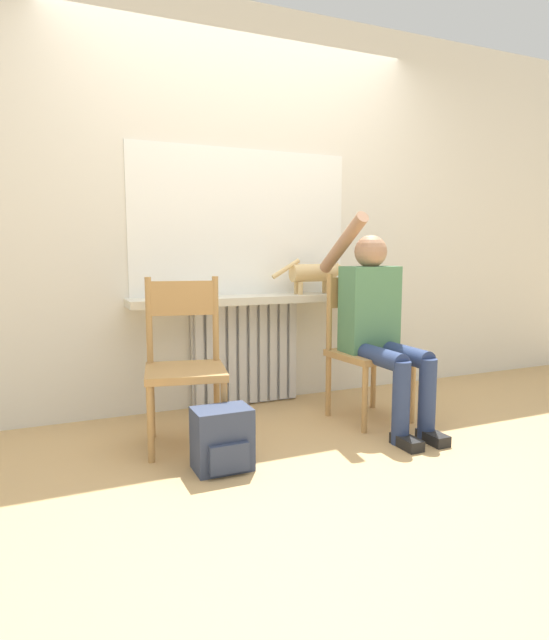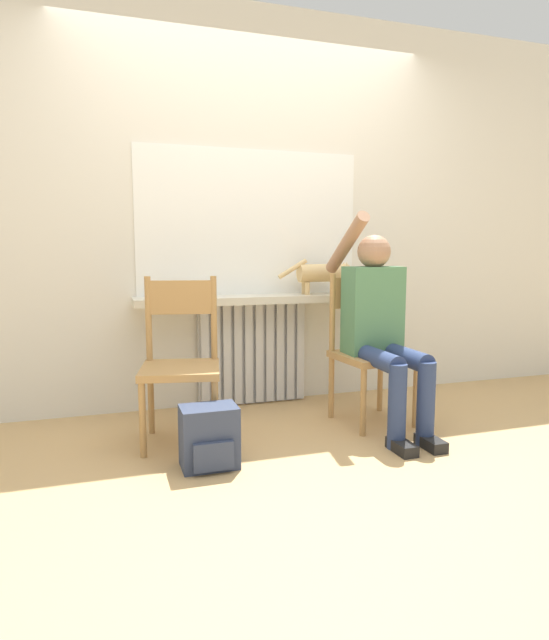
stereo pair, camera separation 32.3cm
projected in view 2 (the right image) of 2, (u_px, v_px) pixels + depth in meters
name	position (u px, v px, depth m)	size (l,w,h in m)	color
ground_plane	(314.00, 464.00, 2.71)	(12.00, 12.00, 0.00)	tan
wall_with_window	(249.00, 210.00, 3.69)	(7.00, 0.06, 2.70)	silver
radiator	(253.00, 353.00, 3.75)	(0.76, 0.08, 0.72)	silver
windowsill	(256.00, 299.00, 3.62)	(1.62, 0.26, 0.05)	beige
window_glass	(250.00, 223.00, 3.67)	(1.55, 0.01, 0.99)	white
chair_left	(181.00, 360.00, 2.99)	(0.50, 0.50, 0.93)	#B2844C
chair_right	(369.00, 348.00, 3.35)	(0.46, 0.46, 0.93)	#B2844C
person	(381.00, 322.00, 3.20)	(0.36, 1.01, 1.31)	navy
cat	(323.00, 273.00, 3.72)	(0.54, 0.12, 0.25)	#DBB77A
backpack	(209.00, 438.00, 2.65)	(0.28, 0.22, 0.31)	#333D56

